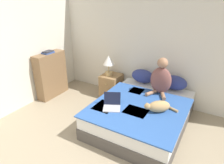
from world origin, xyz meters
The scene contains 12 objects.
wall_back centered at (0.00, 3.42, 1.27)m, with size 5.67×0.05×2.55m.
wall_side centered at (-2.36, 1.70, 1.27)m, with size 0.05×4.39×2.55m.
bed centered at (0.13, 2.38, 0.23)m, with size 1.57×1.94×0.47m.
pillow_near centered at (-0.22, 3.19, 0.62)m, with size 0.50×0.26×0.30m.
pillow_far centered at (0.47, 3.19, 0.62)m, with size 0.50×0.26×0.30m.
person_sitting centered at (0.27, 2.90, 0.77)m, with size 0.41×0.40×0.72m.
cat_tabby centered at (0.46, 2.22, 0.56)m, with size 0.50×0.40×0.19m.
laptop_open centered at (-0.26, 1.95, 0.52)m, with size 0.38×0.38×0.24m.
nightstand centered at (-0.96, 3.12, 0.26)m, with size 0.43×0.48×0.52m.
table_lamp centered at (-1.01, 3.08, 0.84)m, with size 0.27×0.27×0.48m.
bookshelf centered at (-2.18, 2.41, 0.52)m, with size 0.26×0.77×1.04m.
book_stack_top centered at (-2.17, 2.41, 1.06)m, with size 0.19×0.24×0.06m.
Camera 1 is at (1.22, -0.60, 2.26)m, focal length 32.00 mm.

